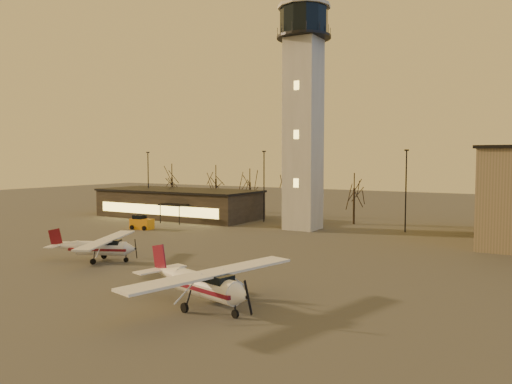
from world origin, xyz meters
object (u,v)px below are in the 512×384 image
Objects in this scene: cessna_front at (208,290)px; service_cart at (142,224)px; terminal at (178,203)px; cessna_rear at (103,250)px; control_tower at (303,101)px.

service_cart is at bearing 153.74° from cessna_front.
service_cart is at bearing -71.31° from terminal.
control_tower is at bearing 51.77° from cessna_rear.
control_tower reaches higher than cessna_rear.
cessna_front is at bearing -48.56° from terminal.
cessna_front reaches higher than service_cart.
terminal is at bearing 102.52° from service_cart.
cessna_front is 4.09× the size of service_cart.
service_cart is at bearing -149.12° from control_tower.
control_tower is 38.43m from cessna_front.
control_tower reaches higher than terminal.
terminal reaches higher than cessna_front.
control_tower is 10.91× the size of service_cart.
cessna_front is (9.72, -33.94, -15.17)m from control_tower.
service_cart is (-17.73, -10.61, -15.64)m from control_tower.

